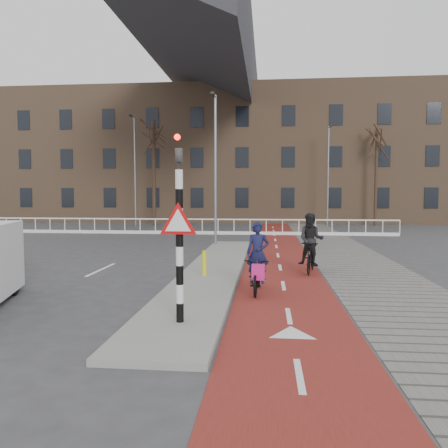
{
  "coord_description": "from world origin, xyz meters",
  "views": [
    {
      "loc": [
        1.03,
        -10.03,
        2.56
      ],
      "look_at": [
        -0.45,
        5.0,
        1.5
      ],
      "focal_mm": 35.0,
      "sensor_mm": 36.0,
      "label": 1
    }
  ],
  "objects": [
    {
      "name": "ground",
      "position": [
        0.0,
        0.0,
        0.0
      ],
      "size": [
        120.0,
        120.0,
        0.0
      ],
      "primitive_type": "plane",
      "color": "#38383A",
      "rests_on": "ground"
    },
    {
      "name": "bike_lane",
      "position": [
        1.5,
        10.0,
        0.01
      ],
      "size": [
        2.5,
        60.0,
        0.01
      ],
      "primitive_type": "cube",
      "color": "maroon",
      "rests_on": "ground"
    },
    {
      "name": "sidewalk",
      "position": [
        4.3,
        10.0,
        0.01
      ],
      "size": [
        3.0,
        60.0,
        0.01
      ],
      "primitive_type": "cube",
      "color": "slate",
      "rests_on": "ground"
    },
    {
      "name": "curb_island",
      "position": [
        -0.7,
        4.0,
        0.06
      ],
      "size": [
        1.8,
        16.0,
        0.12
      ],
      "primitive_type": "cube",
      "color": "gray",
      "rests_on": "ground"
    },
    {
      "name": "traffic_signal",
      "position": [
        -0.6,
        -2.02,
        1.99
      ],
      "size": [
        0.8,
        0.8,
        3.68
      ],
      "color": "black",
      "rests_on": "curb_island"
    },
    {
      "name": "bollard",
      "position": [
        -0.82,
        2.75,
        0.49
      ],
      "size": [
        0.12,
        0.12,
        0.74
      ],
      "primitive_type": "cylinder",
      "color": "yellow",
      "rests_on": "curb_island"
    },
    {
      "name": "cyclist_near",
      "position": [
        0.81,
        1.09,
        0.62
      ],
      "size": [
        0.68,
        1.75,
        1.82
      ],
      "rotation": [
        0.0,
        0.0,
        -0.05
      ],
      "color": "black",
      "rests_on": "bike_lane"
    },
    {
      "name": "cyclist_far",
      "position": [
        2.45,
        4.08,
        0.8
      ],
      "size": [
        0.93,
        1.84,
        1.91
      ],
      "rotation": [
        0.0,
        0.0,
        -0.21
      ],
      "color": "black",
      "rests_on": "bike_lane"
    },
    {
      "name": "railing",
      "position": [
        -5.0,
        17.0,
        0.31
      ],
      "size": [
        28.0,
        0.1,
        0.99
      ],
      "color": "silver",
      "rests_on": "ground"
    },
    {
      "name": "townhouse_row",
      "position": [
        -3.0,
        32.0,
        7.81
      ],
      "size": [
        46.0,
        10.0,
        15.9
      ],
      "color": "#7F6047",
      "rests_on": "ground"
    },
    {
      "name": "tree_mid",
      "position": [
        -7.97,
        24.27,
        4.16
      ],
      "size": [
        0.3,
        0.3,
        8.32
      ],
      "primitive_type": "cylinder",
      "color": "black",
      "rests_on": "ground"
    },
    {
      "name": "tree_right",
      "position": [
        9.61,
        25.62,
        3.84
      ],
      "size": [
        0.22,
        0.22,
        7.68
      ],
      "primitive_type": "cylinder",
      "color": "black",
      "rests_on": "ground"
    },
    {
      "name": "streetlight_near",
      "position": [
        -1.41,
        10.64,
        3.58
      ],
      "size": [
        0.12,
        0.12,
        7.16
      ],
      "primitive_type": "cylinder",
      "color": "slate",
      "rests_on": "ground"
    },
    {
      "name": "streetlight_left",
      "position": [
        -9.26,
        23.42,
        4.28
      ],
      "size": [
        0.12,
        0.12,
        8.57
      ],
      "primitive_type": "cylinder",
      "color": "slate",
      "rests_on": "ground"
    },
    {
      "name": "streetlight_right",
      "position": [
        5.77,
        24.74,
        3.88
      ],
      "size": [
        0.12,
        0.12,
        7.76
      ],
      "primitive_type": "cylinder",
      "color": "slate",
      "rests_on": "ground"
    }
  ]
}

